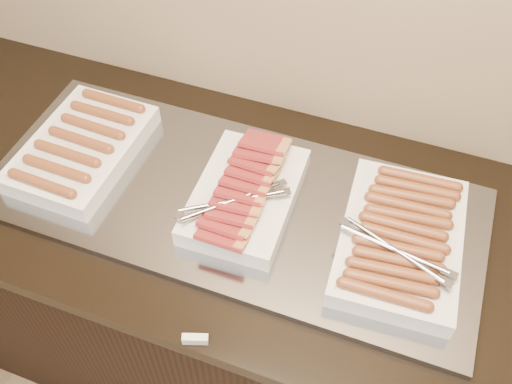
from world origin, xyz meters
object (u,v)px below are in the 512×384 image
counter (240,295)px  dish_center (244,194)px  dish_right (400,239)px  dish_left (82,147)px  warming_tray (232,201)px

counter → dish_center: size_ratio=5.71×
dish_right → dish_left: bearing=176.3°
warming_tray → dish_center: 0.06m
dish_right → counter: bearing=176.1°
counter → dish_right: (0.40, -0.00, 0.50)m
dish_center → dish_right: size_ratio=0.89×
warming_tray → dish_center: bearing=-6.8°
warming_tray → dish_right: 0.41m
warming_tray → counter: bearing=0.0°
warming_tray → dish_left: dish_left is taller
counter → dish_center: dish_center is taller
counter → dish_left: (-0.42, -0.00, 0.50)m
counter → dish_right: bearing=-0.5°
warming_tray → dish_right: size_ratio=2.95×
counter → dish_right: 0.64m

